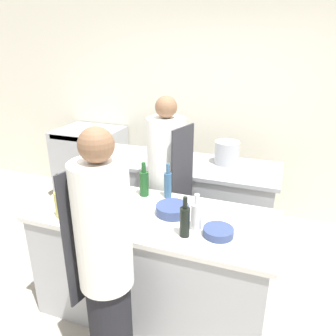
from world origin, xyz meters
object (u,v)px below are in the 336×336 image
Objects in this scene: bowl_mixing_large at (218,232)px; bottle_wine at (196,215)px; bottle_olive_oil at (59,204)px; stockpot at (227,153)px; oven_range at (91,164)px; bottle_cooking_oil at (168,184)px; bottle_water at (78,187)px; bottle_sauce at (144,183)px; chef_at_prep_near at (106,270)px; chef_at_stove at (167,186)px; bowl_prep_small at (172,210)px; bottle_vinegar at (185,221)px.

bottle_wine is at bearing 169.24° from bowl_mixing_large.
stockpot is (0.95, 1.58, 0.01)m from bottle_olive_oil.
oven_range is 2.26m from bottle_cooking_oil.
bottle_wine is 0.92× the size of bottle_water.
bottle_cooking_oil reaches higher than bowl_mixing_large.
bottle_cooking_oil is 0.21m from bottle_sauce.
chef_at_prep_near is 2.01m from stockpot.
bowl_mixing_large is at bearing -81.34° from stockpot.
chef_at_stove is 6.77× the size of bowl_prep_small.
stockpot is at bearing 160.28° from chef_at_stove.
bottle_water is 1.22m from bowl_mixing_large.
chef_at_stove is at bearing 62.04° from bottle_olive_oil.
bowl_mixing_large is at bearing 21.07° from bottle_vinegar.
bottle_wine is 0.54m from bottle_cooking_oil.
bottle_sauce is (-0.06, -0.39, 0.18)m from chef_at_stove.
oven_range is at bearing 140.42° from bowl_mixing_large.
bottle_olive_oil is at bearing -128.55° from bottle_sauce.
oven_range is 3.53× the size of bottle_water.
bowl_mixing_large is at bearing -39.58° from oven_range.
bottle_sauce reaches higher than oven_range.
bowl_prep_small is (-0.18, 0.26, -0.08)m from bottle_vinegar.
bottle_vinegar is at bearing -158.93° from bowl_mixing_large.
oven_range is 2.93m from chef_at_prep_near.
bottle_wine is 0.28m from bowl_prep_small.
bottle_vinegar is 1.12× the size of stockpot.
oven_range is 2.11m from stockpot.
bottle_sauce is 1.15m from stockpot.
chef_at_stove is at bearing 114.25° from bowl_prep_small.
oven_range is 2.78m from bottle_wine.
bottle_sauce is 1.43× the size of bowl_mixing_large.
bottle_cooking_oil is 0.74m from bottle_water.
bottle_wine is 1.02× the size of stockpot.
bowl_mixing_large is at bearing -6.67° from bottle_water.
chef_at_stove is (1.55, -1.05, 0.35)m from oven_range.
bowl_prep_small is at bearing -98.00° from stockpot.
stockpot is at bearing 2.53° from chef_at_prep_near.
bottle_olive_oil is 0.71m from bottle_sauce.
chef_at_prep_near is 0.96m from bottle_water.
bottle_wine reaches higher than bowl_prep_small.
bottle_sauce is (-0.56, 0.37, 0.01)m from bottle_wine.
bottle_cooking_oil is (-0.36, 0.40, 0.01)m from bottle_wine.
bottle_cooking_oil reaches higher than bottle_wine.
bottle_sauce is at bearing 6.98° from chef_at_stove.
bowl_prep_small is at bearing -62.90° from bottle_cooking_oil.
stockpot is at bearing -11.54° from oven_range.
stockpot is (0.45, 0.64, 0.19)m from chef_at_stove.
bottle_water is (-0.68, -0.29, -0.00)m from bottle_cooking_oil.
bottle_vinegar is at bearing -23.88° from chef_at_prep_near.
bottle_wine is (0.50, -0.76, 0.17)m from chef_at_stove.
bottle_water is (-1.04, 0.11, 0.01)m from bottle_wine.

